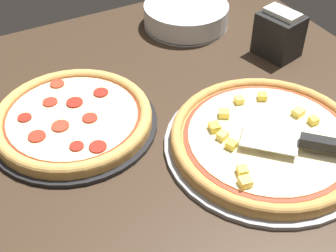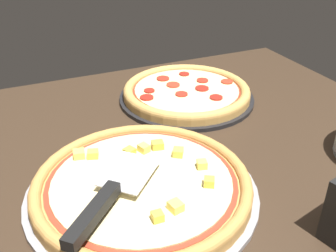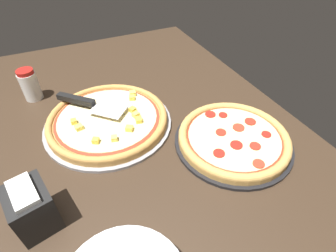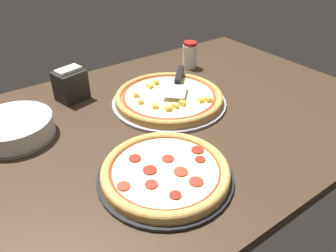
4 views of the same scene
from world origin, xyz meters
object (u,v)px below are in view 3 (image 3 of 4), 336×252
at_px(serving_spatula, 84,102).
at_px(napkin_holder, 32,208).
at_px(pizza_front, 108,118).
at_px(parmesan_shaker, 30,85).
at_px(pizza_back, 234,138).

xyz_separation_m(serving_spatula, napkin_holder, (0.35, -0.18, 0.00)).
bearing_deg(serving_spatula, napkin_holder, -27.11).
bearing_deg(pizza_front, parmesan_shaker, -141.17).
bearing_deg(pizza_back, parmesan_shaker, -133.88).
bearing_deg(pizza_back, serving_spatula, -131.22).
bearing_deg(pizza_back, pizza_front, -127.80).
xyz_separation_m(pizza_front, parmesan_shaker, (-0.26, -0.21, 0.03)).
distance_m(pizza_front, serving_spatula, 0.10).
xyz_separation_m(pizza_front, napkin_holder, (0.27, -0.24, 0.03)).
relative_size(pizza_back, serving_spatula, 1.58).
bearing_deg(napkin_holder, parmesan_shaker, 177.39).
relative_size(pizza_front, serving_spatula, 1.83).
distance_m(parmesan_shaker, napkin_holder, 0.54).
bearing_deg(pizza_front, napkin_holder, -40.75).
xyz_separation_m(pizza_back, serving_spatula, (-0.33, -0.37, 0.03)).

